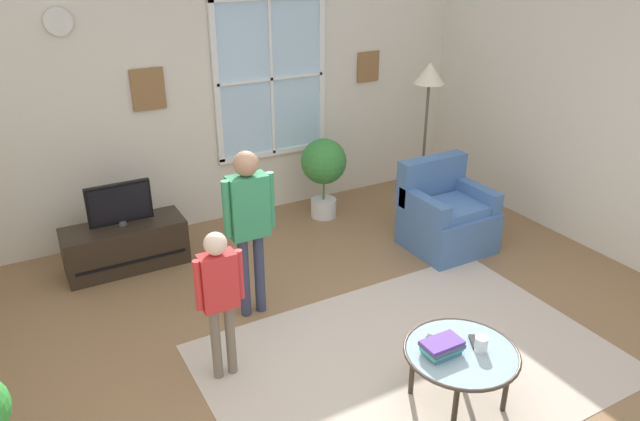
{
  "coord_description": "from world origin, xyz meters",
  "views": [
    {
      "loc": [
        -2.04,
        -2.85,
        2.83
      ],
      "look_at": [
        -0.0,
        0.81,
        0.93
      ],
      "focal_mm": 33.44,
      "sensor_mm": 36.0,
      "label": 1
    }
  ],
  "objects_px": {
    "remote_near_cup": "(437,340)",
    "floor_lamp": "(429,89)",
    "tv_stand": "(126,246)",
    "person_red_shirt": "(219,290)",
    "potted_plant_by_window": "(324,167)",
    "armchair": "(446,217)",
    "coffee_table": "(461,355)",
    "cup": "(481,344)",
    "television": "(119,204)",
    "person_green_shirt": "(249,216)",
    "book_stack": "(442,347)",
    "remote_near_books": "(474,342)"
  },
  "relations": [
    {
      "from": "remote_near_cup",
      "to": "floor_lamp",
      "type": "relative_size",
      "value": 0.08
    },
    {
      "from": "tv_stand",
      "to": "person_red_shirt",
      "type": "xyz_separation_m",
      "value": [
        0.25,
        -1.91,
        0.49
      ]
    },
    {
      "from": "potted_plant_by_window",
      "to": "armchair",
      "type": "bearing_deg",
      "value": -59.75
    },
    {
      "from": "coffee_table",
      "to": "cup",
      "type": "bearing_deg",
      "value": -26.57
    },
    {
      "from": "cup",
      "to": "remote_near_cup",
      "type": "distance_m",
      "value": 0.28
    },
    {
      "from": "potted_plant_by_window",
      "to": "television",
      "type": "bearing_deg",
      "value": -177.77
    },
    {
      "from": "coffee_table",
      "to": "remote_near_cup",
      "type": "relative_size",
      "value": 5.37
    },
    {
      "from": "remote_near_cup",
      "to": "floor_lamp",
      "type": "distance_m",
      "value": 3.13
    },
    {
      "from": "tv_stand",
      "to": "potted_plant_by_window",
      "type": "xyz_separation_m",
      "value": [
        2.18,
        0.08,
        0.37
      ]
    },
    {
      "from": "armchair",
      "to": "person_green_shirt",
      "type": "height_order",
      "value": "person_green_shirt"
    },
    {
      "from": "television",
      "to": "coffee_table",
      "type": "bearing_deg",
      "value": -62.86
    },
    {
      "from": "armchair",
      "to": "floor_lamp",
      "type": "height_order",
      "value": "floor_lamp"
    },
    {
      "from": "book_stack",
      "to": "cup",
      "type": "distance_m",
      "value": 0.26
    },
    {
      "from": "tv_stand",
      "to": "remote_near_books",
      "type": "height_order",
      "value": "same"
    },
    {
      "from": "armchair",
      "to": "remote_near_books",
      "type": "xyz_separation_m",
      "value": [
        -1.26,
        -1.77,
        0.1
      ]
    },
    {
      "from": "cup",
      "to": "person_green_shirt",
      "type": "height_order",
      "value": "person_green_shirt"
    },
    {
      "from": "television",
      "to": "person_red_shirt",
      "type": "bearing_deg",
      "value": -82.54
    },
    {
      "from": "television",
      "to": "floor_lamp",
      "type": "relative_size",
      "value": 0.34
    },
    {
      "from": "book_stack",
      "to": "floor_lamp",
      "type": "bearing_deg",
      "value": 54.26
    },
    {
      "from": "television",
      "to": "remote_near_books",
      "type": "xyz_separation_m",
      "value": [
        1.63,
        -2.9,
        -0.22
      ]
    },
    {
      "from": "armchair",
      "to": "remote_near_books",
      "type": "relative_size",
      "value": 6.21
    },
    {
      "from": "armchair",
      "to": "person_green_shirt",
      "type": "relative_size",
      "value": 0.62
    },
    {
      "from": "armchair",
      "to": "cup",
      "type": "height_order",
      "value": "armchair"
    },
    {
      "from": "armchair",
      "to": "person_red_shirt",
      "type": "bearing_deg",
      "value": -163.49
    },
    {
      "from": "armchair",
      "to": "coffee_table",
      "type": "bearing_deg",
      "value": -127.67
    },
    {
      "from": "television",
      "to": "cup",
      "type": "relative_size",
      "value": 5.59
    },
    {
      "from": "coffee_table",
      "to": "remote_near_books",
      "type": "relative_size",
      "value": 5.37
    },
    {
      "from": "tv_stand",
      "to": "book_stack",
      "type": "distance_m",
      "value": 3.2
    },
    {
      "from": "person_green_shirt",
      "to": "remote_near_books",
      "type": "bearing_deg",
      "value": -61.17
    },
    {
      "from": "remote_near_books",
      "to": "potted_plant_by_window",
      "type": "distance_m",
      "value": 3.04
    },
    {
      "from": "cup",
      "to": "remote_near_cup",
      "type": "bearing_deg",
      "value": 129.3
    },
    {
      "from": "armchair",
      "to": "remote_near_books",
      "type": "distance_m",
      "value": 2.18
    },
    {
      "from": "cup",
      "to": "remote_near_books",
      "type": "bearing_deg",
      "value": 78.16
    },
    {
      "from": "book_stack",
      "to": "person_green_shirt",
      "type": "xyz_separation_m",
      "value": [
        -0.64,
        1.59,
        0.42
      ]
    },
    {
      "from": "book_stack",
      "to": "potted_plant_by_window",
      "type": "distance_m",
      "value": 3.07
    },
    {
      "from": "person_red_shirt",
      "to": "tv_stand",
      "type": "bearing_deg",
      "value": 97.45
    },
    {
      "from": "television",
      "to": "tv_stand",
      "type": "bearing_deg",
      "value": 90.0
    },
    {
      "from": "person_red_shirt",
      "to": "floor_lamp",
      "type": "height_order",
      "value": "floor_lamp"
    },
    {
      "from": "person_green_shirt",
      "to": "person_red_shirt",
      "type": "distance_m",
      "value": 0.81
    },
    {
      "from": "floor_lamp",
      "to": "potted_plant_by_window",
      "type": "bearing_deg",
      "value": 155.77
    },
    {
      "from": "television",
      "to": "remote_near_cup",
      "type": "distance_m",
      "value": 3.12
    },
    {
      "from": "coffee_table",
      "to": "book_stack",
      "type": "xyz_separation_m",
      "value": [
        -0.13,
        0.05,
        0.08
      ]
    },
    {
      "from": "television",
      "to": "coffee_table",
      "type": "xyz_separation_m",
      "value": [
        1.5,
        -2.93,
        -0.26
      ]
    },
    {
      "from": "armchair",
      "to": "remote_near_cup",
      "type": "bearing_deg",
      "value": -131.72
    },
    {
      "from": "remote_near_books",
      "to": "remote_near_cup",
      "type": "relative_size",
      "value": 1.0
    },
    {
      "from": "armchair",
      "to": "floor_lamp",
      "type": "xyz_separation_m",
      "value": [
        0.29,
        0.76,
        1.09
      ]
    },
    {
      "from": "remote_near_books",
      "to": "remote_near_cup",
      "type": "height_order",
      "value": "same"
    },
    {
      "from": "person_green_shirt",
      "to": "person_red_shirt",
      "type": "xyz_separation_m",
      "value": [
        -0.49,
        -0.63,
        -0.18
      ]
    },
    {
      "from": "person_red_shirt",
      "to": "potted_plant_by_window",
      "type": "xyz_separation_m",
      "value": [
        1.93,
        2.0,
        -0.12
      ]
    },
    {
      "from": "potted_plant_by_window",
      "to": "floor_lamp",
      "type": "xyz_separation_m",
      "value": [
        1.0,
        -0.45,
        0.83
      ]
    }
  ]
}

